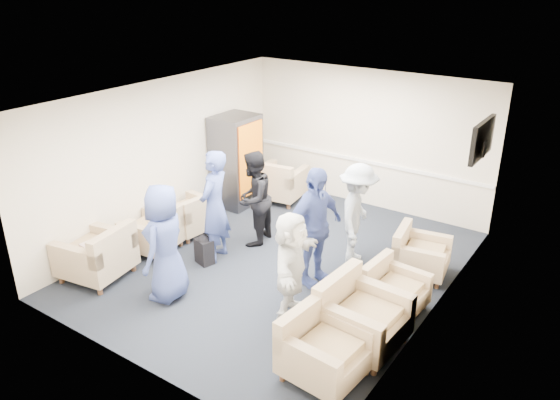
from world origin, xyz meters
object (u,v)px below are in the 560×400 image
Objects in this scene: armchair_right_near at (321,351)px; armchair_right_midnear at (359,318)px; armchair_right_far at (418,255)px; person_front_left at (165,243)px; person_front_right at (291,265)px; person_mid_left at (214,207)px; person_back_right at (357,215)px; person_back_left at (253,199)px; vending_machine at (236,161)px; armchair_left_mid at (155,233)px; armchair_left_far at (191,216)px; armchair_left_near at (99,256)px; armchair_corner at (279,183)px; person_mid_right at (314,228)px; armchair_right_midfar at (392,291)px.

armchair_right_midnear reaches higher than armchair_right_near.
armchair_right_far is 0.52× the size of person_front_left.
person_front_right reaches higher than armchair_right_near.
person_mid_left reaches higher than person_back_right.
person_back_left is at bearing 54.55° from armchair_right_near.
vending_machine is at bearing 57.87° from person_back_right.
armchair_left_mid is 1.75m from person_back_left.
armchair_left_far is at bearing -129.19° from person_mid_left.
person_mid_left reaches higher than armchair_right_near.
vending_machine is at bearing 60.28° from armchair_right_midnear.
armchair_left_near reaches higher than armchair_left_far.
armchair_right_midnear reaches higher than armchair_corner.
armchair_left_mid is 1.03× the size of armchair_right_far.
person_mid_right is at bearing 59.57° from person_back_left.
armchair_left_mid is at bearing -82.58° from person_mid_left.
armchair_right_midnear reaches higher than armchair_left_far.
person_back_left reaches higher than armchair_left_far.
armchair_left_near reaches higher than armchair_right_far.
person_mid_right reaches higher than person_back_right.
person_front_left is at bearing 122.39° from armchair_right_midfar.
person_mid_right reaches higher than armchair_right_midnear.
person_back_right is at bearing 142.76° from armchair_corner.
person_front_right reaches higher than armchair_right_far.
armchair_right_far is at bearing -45.13° from person_front_right.
vending_machine is at bearing 71.22° from armchair_right_midfar.
armchair_right_near is at bearing 65.58° from armchair_left_mid.
armchair_right_midfar is at bearing 102.78° from person_front_left.
armchair_right_far is at bearing 4.50° from armchair_right_midnear.
person_mid_right is (2.71, 0.63, 0.60)m from armchair_left_mid.
armchair_left_far is at bearing 50.90° from person_front_right.
armchair_left_near is 4.03m from person_back_right.
person_mid_left reaches higher than armchair_right_far.
person_mid_left is 2.26m from person_back_right.
person_mid_left is (1.14, -1.99, 0.02)m from vending_machine.
armchair_left_far is 3.99m from armchair_right_far.
armchair_corner is 0.56× the size of person_mid_right.
person_back_right is 1.81m from person_front_right.
person_back_right is (3.07, -0.80, -0.08)m from vending_machine.
person_mid_right is 1.22× the size of person_front_right.
armchair_right_midfar is at bearing -75.26° from person_mid_right.
armchair_left_mid is 4.03m from armchair_right_midfar.
person_mid_left reaches higher than person_back_left.
person_mid_right is (-1.19, -1.16, 0.61)m from armchair_right_far.
armchair_right_midfar is 0.89× the size of armchair_right_far.
person_back_left reaches higher than armchair_right_far.
armchair_right_midnear is at bearing 86.06° from person_front_left.
armchair_left_far is 0.87× the size of armchair_corner.
person_front_left reaches higher than armchair_right_near.
vending_machine is (-0.15, 1.51, 0.58)m from armchair_left_far.
person_back_left is 2.22m from person_front_right.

